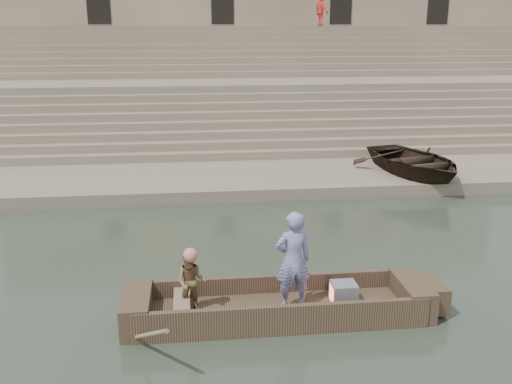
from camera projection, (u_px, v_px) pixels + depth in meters
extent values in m
plane|color=#293427|center=(391.00, 285.00, 11.79)|extent=(120.00, 120.00, 0.00)
cube|color=gray|center=(311.00, 178.00, 19.36)|extent=(32.00, 4.00, 0.40)
cube|color=gray|center=(278.00, 111.00, 26.17)|extent=(32.00, 3.00, 2.80)
cube|color=gray|center=(260.00, 73.00, 32.50)|extent=(32.00, 3.00, 5.20)
cube|color=gray|center=(299.00, 159.00, 21.46)|extent=(32.00, 0.50, 0.70)
cube|color=gray|center=(297.00, 152.00, 21.89)|extent=(32.00, 0.50, 1.00)
cube|color=gray|center=(294.00, 146.00, 22.33)|extent=(32.00, 0.50, 1.30)
cube|color=gray|center=(292.00, 140.00, 22.76)|extent=(32.00, 0.50, 1.60)
cube|color=gray|center=(290.00, 134.00, 23.20)|extent=(32.00, 0.50, 1.90)
cube|color=gray|center=(288.00, 128.00, 23.63)|extent=(32.00, 0.50, 2.20)
cube|color=gray|center=(286.00, 122.00, 24.07)|extent=(32.00, 0.50, 2.50)
cube|color=gray|center=(284.00, 117.00, 24.50)|extent=(32.00, 0.50, 2.80)
cube|color=gray|center=(273.00, 103.00, 27.79)|extent=(32.00, 0.50, 3.10)
cube|color=gray|center=(271.00, 99.00, 28.23)|extent=(32.00, 0.50, 3.40)
cube|color=gray|center=(270.00, 95.00, 28.66)|extent=(32.00, 0.50, 3.70)
cube|color=gray|center=(269.00, 91.00, 29.10)|extent=(32.00, 0.50, 4.00)
cube|color=gray|center=(267.00, 87.00, 29.53)|extent=(32.00, 0.50, 4.30)
cube|color=gray|center=(266.00, 83.00, 29.97)|extent=(32.00, 0.50, 4.60)
cube|color=gray|center=(265.00, 79.00, 30.40)|extent=(32.00, 0.50, 4.90)
cube|color=gray|center=(264.00, 76.00, 30.84)|extent=(32.00, 0.50, 5.20)
cube|color=tan|center=(252.00, 19.00, 35.47)|extent=(32.00, 5.00, 11.20)
cube|color=black|center=(98.00, 0.00, 31.86)|extent=(1.30, 0.18, 2.60)
cube|color=black|center=(222.00, 1.00, 32.64)|extent=(1.30, 0.18, 2.60)
cube|color=black|center=(341.00, 1.00, 33.41)|extent=(1.30, 0.18, 2.60)
cube|color=black|center=(438.00, 2.00, 34.07)|extent=(1.30, 0.18, 2.60)
cube|color=brown|center=(278.00, 312.00, 10.45)|extent=(5.00, 1.30, 0.22)
cube|color=brown|center=(283.00, 320.00, 9.81)|extent=(5.20, 0.12, 0.56)
cube|color=brown|center=(273.00, 289.00, 11.00)|extent=(5.20, 0.12, 0.56)
cube|color=brown|center=(137.00, 310.00, 10.12)|extent=(0.50, 1.30, 0.60)
cube|color=brown|center=(411.00, 295.00, 10.68)|extent=(0.50, 1.30, 0.60)
cube|color=brown|center=(432.00, 293.00, 10.72)|extent=(0.35, 0.90, 0.50)
cube|color=#937A5B|center=(182.00, 303.00, 10.18)|extent=(0.30, 1.20, 0.08)
cylinder|color=#937A5B|center=(141.00, 336.00, 9.28)|extent=(1.03, 2.10, 1.36)
sphere|color=#DE736D|center=(190.00, 255.00, 9.97)|extent=(0.26, 0.26, 0.26)
imported|color=navy|center=(293.00, 260.00, 10.17)|extent=(0.72, 0.52, 1.84)
imported|color=#2A7F3F|center=(191.00, 282.00, 10.11)|extent=(0.61, 0.50, 1.14)
cube|color=slate|center=(344.00, 293.00, 10.50)|extent=(0.46, 0.42, 0.40)
cube|color=#E5593F|center=(332.00, 294.00, 10.48)|extent=(0.04, 0.34, 0.32)
imported|color=#2D2116|center=(414.00, 161.00, 18.96)|extent=(3.97, 4.90, 0.90)
imported|color=red|center=(322.00, 8.00, 31.02)|extent=(0.97, 1.33, 1.85)
ellipsoid|color=#3F5999|center=(424.00, 163.00, 20.01)|extent=(0.44, 0.44, 0.26)
ellipsoid|color=#3F5999|center=(381.00, 159.00, 20.57)|extent=(0.44, 0.44, 0.26)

